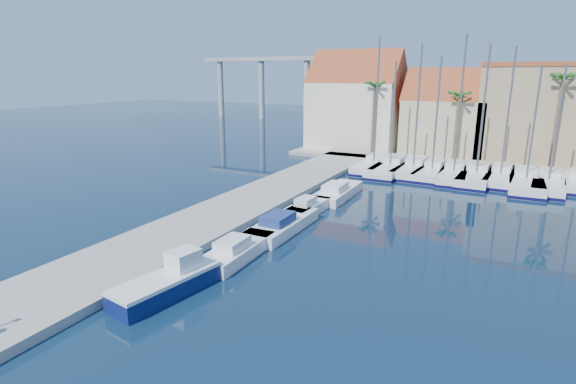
# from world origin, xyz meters

# --- Properties ---
(ground) EXTENTS (260.00, 260.00, 0.00)m
(ground) POSITION_xyz_m (0.00, 0.00, 0.00)
(ground) COLOR #081931
(ground) RESTS_ON ground
(quay_west) EXTENTS (6.00, 77.00, 0.50)m
(quay_west) POSITION_xyz_m (-9.00, 13.50, 0.25)
(quay_west) COLOR gray
(quay_west) RESTS_ON ground
(shore_north) EXTENTS (54.00, 16.00, 0.50)m
(shore_north) POSITION_xyz_m (10.00, 48.00, 0.25)
(shore_north) COLOR gray
(shore_north) RESTS_ON ground
(fishing_boat) EXTENTS (2.84, 6.03, 2.03)m
(fishing_boat) POSITION_xyz_m (-4.12, 1.84, 0.67)
(fishing_boat) COLOR #0E1A54
(fishing_boat) RESTS_ON ground
(motorboat_west_0) EXTENTS (2.17, 6.22, 1.40)m
(motorboat_west_0) POSITION_xyz_m (-3.63, 7.23, 0.51)
(motorboat_west_0) COLOR white
(motorboat_west_0) RESTS_ON ground
(motorboat_west_1) EXTENTS (2.36, 7.32, 1.40)m
(motorboat_west_1) POSITION_xyz_m (-3.49, 12.68, 0.51)
(motorboat_west_1) COLOR white
(motorboat_west_1) RESTS_ON ground
(motorboat_west_2) EXTENTS (1.92, 5.21, 1.40)m
(motorboat_west_2) POSITION_xyz_m (-3.59, 17.30, 0.51)
(motorboat_west_2) COLOR white
(motorboat_west_2) RESTS_ON ground
(motorboat_west_3) EXTENTS (2.46, 7.38, 1.40)m
(motorboat_west_3) POSITION_xyz_m (-3.26, 22.84, 0.51)
(motorboat_west_3) COLOR white
(motorboat_west_3) RESTS_ON ground
(sailboat_0) EXTENTS (2.76, 10.41, 14.54)m
(sailboat_0) POSITION_xyz_m (-3.86, 36.39, 0.60)
(sailboat_0) COLOR white
(sailboat_0) RESTS_ON ground
(sailboat_1) EXTENTS (3.16, 11.71, 12.02)m
(sailboat_1) POSITION_xyz_m (-1.80, 35.95, 0.56)
(sailboat_1) COLOR white
(sailboat_1) RESTS_ON ground
(sailboat_2) EXTENTS (3.48, 10.75, 13.71)m
(sailboat_2) POSITION_xyz_m (0.71, 36.31, 0.59)
(sailboat_2) COLOR white
(sailboat_2) RESTS_ON ground
(sailboat_3) EXTENTS (3.10, 9.95, 12.47)m
(sailboat_3) POSITION_xyz_m (2.80, 35.81, 0.59)
(sailboat_3) COLOR white
(sailboat_3) RESTS_ON ground
(sailboat_4) EXTENTS (3.34, 10.52, 14.49)m
(sailboat_4) POSITION_xyz_m (4.96, 35.68, 0.60)
(sailboat_4) COLOR white
(sailboat_4) RESTS_ON ground
(sailboat_5) EXTENTS (3.35, 11.35, 13.57)m
(sailboat_5) POSITION_xyz_m (7.21, 35.86, 0.58)
(sailboat_5) COLOR white
(sailboat_5) RESTS_ON ground
(sailboat_6) EXTENTS (3.11, 10.01, 13.32)m
(sailboat_6) POSITION_xyz_m (9.46, 36.41, 0.60)
(sailboat_6) COLOR white
(sailboat_6) RESTS_ON ground
(sailboat_7) EXTENTS (3.40, 11.79, 11.50)m
(sailboat_7) POSITION_xyz_m (11.74, 35.30, 0.55)
(sailboat_7) COLOR white
(sailboat_7) RESTS_ON ground
(sailboat_8) EXTENTS (3.37, 10.81, 11.58)m
(sailboat_8) POSITION_xyz_m (13.72, 35.57, 0.56)
(sailboat_8) COLOR white
(sailboat_8) RESTS_ON ground
(building_0) EXTENTS (12.30, 9.00, 13.50)m
(building_0) POSITION_xyz_m (-10.00, 47.00, 6.52)
(building_0) COLOR beige
(building_0) RESTS_ON shore_north
(building_1) EXTENTS (10.30, 8.00, 11.00)m
(building_1) POSITION_xyz_m (2.00, 47.00, 5.30)
(building_1) COLOR tan
(building_1) RESTS_ON shore_north
(building_2) EXTENTS (14.20, 10.20, 11.50)m
(building_2) POSITION_xyz_m (13.00, 48.00, 6.26)
(building_2) COLOR tan
(building_2) RESTS_ON shore_north
(palm_0) EXTENTS (2.60, 2.60, 10.15)m
(palm_0) POSITION_xyz_m (-6.00, 42.00, 9.08)
(palm_0) COLOR brown
(palm_0) RESTS_ON shore_north
(palm_1) EXTENTS (2.60, 2.60, 9.15)m
(palm_1) POSITION_xyz_m (4.00, 42.00, 8.14)
(palm_1) COLOR brown
(palm_1) RESTS_ON shore_north
(palm_2) EXTENTS (2.60, 2.60, 11.15)m
(palm_2) POSITION_xyz_m (14.00, 42.00, 10.02)
(palm_2) COLOR brown
(palm_2) RESTS_ON shore_north
(viaduct) EXTENTS (48.00, 2.20, 14.45)m
(viaduct) POSITION_xyz_m (-39.07, 82.00, 10.25)
(viaduct) COLOR #9E9E99
(viaduct) RESTS_ON ground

